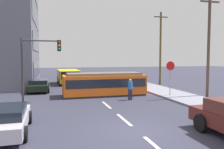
{
  "coord_description": "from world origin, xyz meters",
  "views": [
    {
      "loc": [
        -3.75,
        -9.54,
        3.32
      ],
      "look_at": [
        1.07,
        8.47,
        1.96
      ],
      "focal_mm": 36.82,
      "sensor_mm": 36.0,
      "label": 1
    }
  ],
  "objects_px": {
    "streetcar_tram": "(104,84)",
    "utility_pole_near": "(209,44)",
    "city_bus": "(68,76)",
    "parked_sedan_mid": "(39,85)",
    "parked_sedan_near": "(6,120)",
    "utility_pole_mid": "(160,47)",
    "stop_sign": "(170,71)",
    "pedestrian_crossing": "(130,88)",
    "traffic_light_mast": "(38,57)"
  },
  "relations": [
    {
      "from": "streetcar_tram",
      "to": "utility_pole_near",
      "type": "bearing_deg",
      "value": -19.75
    },
    {
      "from": "city_bus",
      "to": "utility_pole_near",
      "type": "relative_size",
      "value": 0.65
    },
    {
      "from": "city_bus",
      "to": "parked_sedan_mid",
      "type": "bearing_deg",
      "value": -119.5
    },
    {
      "from": "streetcar_tram",
      "to": "parked_sedan_near",
      "type": "distance_m",
      "value": 11.04
    },
    {
      "from": "city_bus",
      "to": "parked_sedan_near",
      "type": "xyz_separation_m",
      "value": [
        -4.1,
        -18.81,
        -0.4
      ]
    },
    {
      "from": "utility_pole_mid",
      "to": "utility_pole_near",
      "type": "bearing_deg",
      "value": -91.51
    },
    {
      "from": "city_bus",
      "to": "utility_pole_mid",
      "type": "distance_m",
      "value": 12.11
    },
    {
      "from": "utility_pole_near",
      "to": "utility_pole_mid",
      "type": "xyz_separation_m",
      "value": [
        0.24,
        9.27,
        0.16
      ]
    },
    {
      "from": "utility_pole_near",
      "to": "utility_pole_mid",
      "type": "height_order",
      "value": "utility_pole_mid"
    },
    {
      "from": "streetcar_tram",
      "to": "city_bus",
      "type": "relative_size",
      "value": 1.28
    },
    {
      "from": "utility_pole_mid",
      "to": "city_bus",
      "type": "bearing_deg",
      "value": 161.81
    },
    {
      "from": "parked_sedan_mid",
      "to": "utility_pole_mid",
      "type": "xyz_separation_m",
      "value": [
        14.33,
        2.31,
        4.01
      ]
    },
    {
      "from": "stop_sign",
      "to": "utility_pole_mid",
      "type": "distance_m",
      "value": 9.48
    },
    {
      "from": "streetcar_tram",
      "to": "parked_sedan_mid",
      "type": "xyz_separation_m",
      "value": [
        -5.73,
        3.96,
        -0.41
      ]
    },
    {
      "from": "city_bus",
      "to": "streetcar_tram",
      "type": "bearing_deg",
      "value": -76.45
    },
    {
      "from": "pedestrian_crossing",
      "to": "utility_pole_mid",
      "type": "relative_size",
      "value": 0.19
    },
    {
      "from": "pedestrian_crossing",
      "to": "traffic_light_mast",
      "type": "relative_size",
      "value": 0.35
    },
    {
      "from": "pedestrian_crossing",
      "to": "parked_sedan_near",
      "type": "distance_m",
      "value": 10.09
    },
    {
      "from": "parked_sedan_mid",
      "to": "stop_sign",
      "type": "relative_size",
      "value": 1.58
    },
    {
      "from": "stop_sign",
      "to": "streetcar_tram",
      "type": "bearing_deg",
      "value": 156.76
    },
    {
      "from": "parked_sedan_mid",
      "to": "traffic_light_mast",
      "type": "bearing_deg",
      "value": -86.68
    },
    {
      "from": "stop_sign",
      "to": "parked_sedan_near",
      "type": "bearing_deg",
      "value": -150.31
    },
    {
      "from": "city_bus",
      "to": "traffic_light_mast",
      "type": "distance_m",
      "value": 12.11
    },
    {
      "from": "parked_sedan_near",
      "to": "utility_pole_near",
      "type": "height_order",
      "value": "utility_pole_near"
    },
    {
      "from": "parked_sedan_near",
      "to": "traffic_light_mast",
      "type": "height_order",
      "value": "traffic_light_mast"
    },
    {
      "from": "traffic_light_mast",
      "to": "stop_sign",
      "type": "bearing_deg",
      "value": -3.44
    },
    {
      "from": "pedestrian_crossing",
      "to": "traffic_light_mast",
      "type": "bearing_deg",
      "value": 170.6
    },
    {
      "from": "parked_sedan_mid",
      "to": "utility_pole_mid",
      "type": "height_order",
      "value": "utility_pole_mid"
    },
    {
      "from": "utility_pole_near",
      "to": "streetcar_tram",
      "type": "bearing_deg",
      "value": 160.25
    },
    {
      "from": "city_bus",
      "to": "stop_sign",
      "type": "distance_m",
      "value": 14.37
    },
    {
      "from": "pedestrian_crossing",
      "to": "utility_pole_near",
      "type": "height_order",
      "value": "utility_pole_near"
    },
    {
      "from": "streetcar_tram",
      "to": "pedestrian_crossing",
      "type": "height_order",
      "value": "streetcar_tram"
    },
    {
      "from": "city_bus",
      "to": "stop_sign",
      "type": "relative_size",
      "value": 1.95
    },
    {
      "from": "parked_sedan_near",
      "to": "utility_pole_mid",
      "type": "relative_size",
      "value": 0.5
    },
    {
      "from": "utility_pole_near",
      "to": "stop_sign",
      "type": "bearing_deg",
      "value": 166.45
    },
    {
      "from": "city_bus",
      "to": "pedestrian_crossing",
      "type": "relative_size",
      "value": 3.36
    },
    {
      "from": "utility_pole_near",
      "to": "pedestrian_crossing",
      "type": "bearing_deg",
      "value": 177.92
    },
    {
      "from": "pedestrian_crossing",
      "to": "parked_sedan_near",
      "type": "height_order",
      "value": "pedestrian_crossing"
    },
    {
      "from": "parked_sedan_mid",
      "to": "traffic_light_mast",
      "type": "height_order",
      "value": "traffic_light_mast"
    },
    {
      "from": "streetcar_tram",
      "to": "utility_pole_near",
      "type": "height_order",
      "value": "utility_pole_near"
    },
    {
      "from": "parked_sedan_near",
      "to": "stop_sign",
      "type": "height_order",
      "value": "stop_sign"
    },
    {
      "from": "pedestrian_crossing",
      "to": "parked_sedan_near",
      "type": "bearing_deg",
      "value": -142.19
    },
    {
      "from": "streetcar_tram",
      "to": "pedestrian_crossing",
      "type": "bearing_deg",
      "value": -61.62
    },
    {
      "from": "stop_sign",
      "to": "traffic_light_mast",
      "type": "distance_m",
      "value": 10.73
    },
    {
      "from": "pedestrian_crossing",
      "to": "parked_sedan_mid",
      "type": "distance_m",
      "value": 9.86
    },
    {
      "from": "parked_sedan_near",
      "to": "pedestrian_crossing",
      "type": "bearing_deg",
      "value": 37.81
    },
    {
      "from": "streetcar_tram",
      "to": "traffic_light_mast",
      "type": "relative_size",
      "value": 1.5
    },
    {
      "from": "traffic_light_mast",
      "to": "utility_pole_mid",
      "type": "height_order",
      "value": "utility_pole_mid"
    },
    {
      "from": "stop_sign",
      "to": "utility_pole_near",
      "type": "distance_m",
      "value": 3.93
    },
    {
      "from": "streetcar_tram",
      "to": "parked_sedan_mid",
      "type": "height_order",
      "value": "streetcar_tram"
    }
  ]
}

